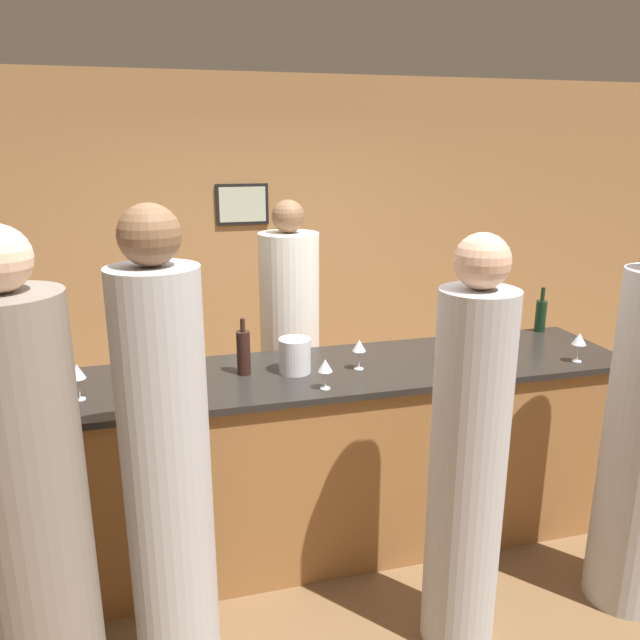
# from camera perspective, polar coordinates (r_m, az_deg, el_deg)

# --- Properties ---
(ground_plane) EXTENTS (14.00, 14.00, 0.00)m
(ground_plane) POSITION_cam_1_polar(r_m,az_deg,el_deg) (3.89, 0.65, -19.41)
(ground_plane) COLOR brown
(back_wall) EXTENTS (8.00, 0.08, 2.80)m
(back_wall) POSITION_cam_1_polar(r_m,az_deg,el_deg) (5.47, -5.83, 6.90)
(back_wall) COLOR #A37547
(back_wall) RESTS_ON ground_plane
(bar_counter) EXTENTS (3.39, 0.76, 1.07)m
(bar_counter) POSITION_cam_1_polar(r_m,az_deg,el_deg) (3.61, 0.67, -12.45)
(bar_counter) COLOR #996638
(bar_counter) RESTS_ON ground_plane
(bartender) EXTENTS (0.39, 0.39, 1.91)m
(bartender) POSITION_cam_1_polar(r_m,az_deg,el_deg) (4.15, -2.76, -3.32)
(bartender) COLOR silver
(bartender) RESTS_ON ground_plane
(guest_0) EXTENTS (0.33, 0.33, 1.91)m
(guest_0) POSITION_cam_1_polar(r_m,az_deg,el_deg) (2.86, 13.34, -12.70)
(guest_0) COLOR #B2B2B7
(guest_0) RESTS_ON ground_plane
(guest_1) EXTENTS (0.39, 0.39, 2.00)m
(guest_1) POSITION_cam_1_polar(r_m,az_deg,el_deg) (2.58, -24.68, -16.38)
(guest_1) COLOR gray
(guest_1) RESTS_ON ground_plane
(guest_3) EXTENTS (0.35, 0.35, 2.05)m
(guest_3) POSITION_cam_1_polar(r_m,az_deg,el_deg) (2.64, -13.77, -13.78)
(guest_3) COLOR #B2B2B7
(guest_3) RESTS_ON ground_plane
(wine_bottle_0) EXTENTS (0.07, 0.07, 0.29)m
(wine_bottle_0) POSITION_cam_1_polar(r_m,az_deg,el_deg) (3.50, 12.74, -2.27)
(wine_bottle_0) COLOR black
(wine_bottle_0) RESTS_ON bar_counter
(wine_bottle_1) EXTENTS (0.07, 0.07, 0.29)m
(wine_bottle_1) POSITION_cam_1_polar(r_m,az_deg,el_deg) (4.27, 19.54, 0.45)
(wine_bottle_1) COLOR black
(wine_bottle_1) RESTS_ON bar_counter
(wine_bottle_2) EXTENTS (0.07, 0.07, 0.30)m
(wine_bottle_2) POSITION_cam_1_polar(r_m,az_deg,el_deg) (3.30, -7.01, -2.91)
(wine_bottle_2) COLOR black
(wine_bottle_2) RESTS_ON bar_counter
(ice_bucket) EXTENTS (0.17, 0.17, 0.19)m
(ice_bucket) POSITION_cam_1_polar(r_m,az_deg,el_deg) (3.32, -2.34, -3.25)
(ice_bucket) COLOR silver
(ice_bucket) RESTS_ON bar_counter
(wine_glass_0) EXTENTS (0.08, 0.08, 0.17)m
(wine_glass_0) POSITION_cam_1_polar(r_m,az_deg,el_deg) (3.74, 22.62, -1.67)
(wine_glass_0) COLOR silver
(wine_glass_0) RESTS_ON bar_counter
(wine_glass_1) EXTENTS (0.07, 0.07, 0.17)m
(wine_glass_1) POSITION_cam_1_polar(r_m,az_deg,el_deg) (3.35, 3.60, -2.43)
(wine_glass_1) COLOR silver
(wine_glass_1) RESTS_ON bar_counter
(wine_glass_2) EXTENTS (0.08, 0.08, 0.18)m
(wine_glass_2) POSITION_cam_1_polar(r_m,az_deg,el_deg) (3.16, -21.32, -4.49)
(wine_glass_2) COLOR silver
(wine_glass_2) RESTS_ON bar_counter
(wine_glass_3) EXTENTS (0.08, 0.08, 0.19)m
(wine_glass_3) POSITION_cam_1_polar(r_m,az_deg,el_deg) (3.15, -13.61, -3.83)
(wine_glass_3) COLOR silver
(wine_glass_3) RESTS_ON bar_counter
(wine_glass_4) EXTENTS (0.07, 0.07, 0.16)m
(wine_glass_4) POSITION_cam_1_polar(r_m,az_deg,el_deg) (3.08, 0.48, -4.27)
(wine_glass_4) COLOR silver
(wine_glass_4) RESTS_ON bar_counter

